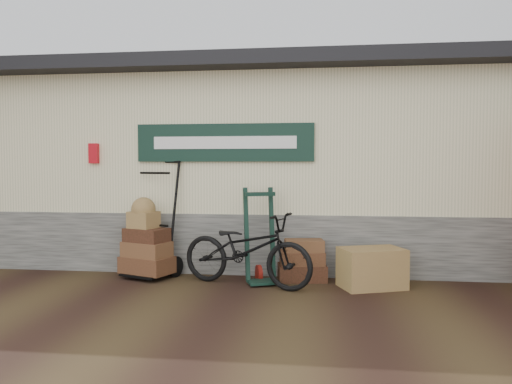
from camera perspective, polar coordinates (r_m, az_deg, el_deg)
ground at (r=6.49m, az=-2.55°, el=-11.38°), size 80.00×80.00×0.00m
station_building at (r=9.00m, az=0.36°, el=3.02°), size 14.40×4.10×3.20m
porter_trolley at (r=7.45m, az=-11.44°, el=-2.84°), size 1.04×0.91×1.72m
green_barrow at (r=6.86m, az=0.49°, el=-5.02°), size 0.59×0.55×1.31m
suitcase_stack at (r=7.10m, az=5.29°, el=-7.72°), size 0.72×0.51×0.59m
wicker_hamper at (r=6.84m, az=13.09°, el=-8.46°), size 0.94×0.77×0.53m
bicycle at (r=6.71m, az=-1.09°, el=-6.09°), size 1.24×2.01×1.10m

